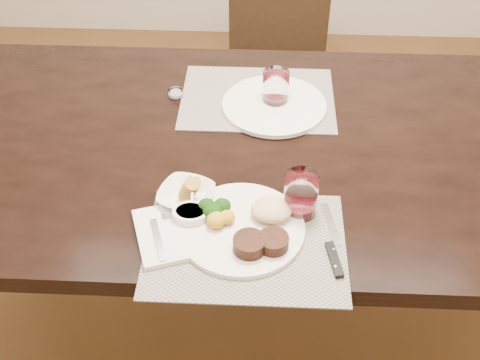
{
  "coord_description": "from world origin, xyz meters",
  "views": [
    {
      "loc": [
        -0.05,
        -1.3,
        1.79
      ],
      "look_at": [
        -0.1,
        -0.23,
        0.82
      ],
      "focal_mm": 45.0,
      "sensor_mm": 36.0,
      "label": 1
    }
  ],
  "objects_px": {
    "steak_knife": "(333,251)",
    "cracker_bowl": "(186,195)",
    "chair_far": "(278,50)",
    "dinner_plate": "(247,226)",
    "far_plate": "(274,105)",
    "wine_glass_near": "(301,196)"
  },
  "relations": [
    {
      "from": "dinner_plate",
      "to": "far_plate",
      "type": "xyz_separation_m",
      "value": [
        0.06,
        0.5,
        -0.01
      ]
    },
    {
      "from": "dinner_plate",
      "to": "steak_knife",
      "type": "relative_size",
      "value": 1.27
    },
    {
      "from": "far_plate",
      "to": "steak_knife",
      "type": "bearing_deg",
      "value": -76.21
    },
    {
      "from": "far_plate",
      "to": "wine_glass_near",
      "type": "bearing_deg",
      "value": -81.61
    },
    {
      "from": "wine_glass_near",
      "to": "far_plate",
      "type": "relative_size",
      "value": 0.36
    },
    {
      "from": "chair_far",
      "to": "cracker_bowl",
      "type": "relative_size",
      "value": 5.38
    },
    {
      "from": "chair_far",
      "to": "steak_knife",
      "type": "distance_m",
      "value": 1.36
    },
    {
      "from": "chair_far",
      "to": "far_plate",
      "type": "height_order",
      "value": "chair_far"
    },
    {
      "from": "chair_far",
      "to": "cracker_bowl",
      "type": "distance_m",
      "value": 1.23
    },
    {
      "from": "steak_knife",
      "to": "far_plate",
      "type": "bearing_deg",
      "value": 93.37
    },
    {
      "from": "steak_knife",
      "to": "cracker_bowl",
      "type": "height_order",
      "value": "cracker_bowl"
    },
    {
      "from": "wine_glass_near",
      "to": "dinner_plate",
      "type": "bearing_deg",
      "value": -149.9
    },
    {
      "from": "cracker_bowl",
      "to": "dinner_plate",
      "type": "bearing_deg",
      "value": -32.07
    },
    {
      "from": "chair_far",
      "to": "cracker_bowl",
      "type": "xyz_separation_m",
      "value": [
        -0.24,
        -1.17,
        0.27
      ]
    },
    {
      "from": "wine_glass_near",
      "to": "far_plate",
      "type": "xyz_separation_m",
      "value": [
        -0.06,
        0.43,
        -0.04
      ]
    },
    {
      "from": "steak_knife",
      "to": "cracker_bowl",
      "type": "xyz_separation_m",
      "value": [
        -0.35,
        0.15,
        0.01
      ]
    },
    {
      "from": "steak_knife",
      "to": "cracker_bowl",
      "type": "bearing_deg",
      "value": 146.24
    },
    {
      "from": "cracker_bowl",
      "to": "far_plate",
      "type": "height_order",
      "value": "cracker_bowl"
    },
    {
      "from": "cracker_bowl",
      "to": "wine_glass_near",
      "type": "height_order",
      "value": "wine_glass_near"
    },
    {
      "from": "dinner_plate",
      "to": "far_plate",
      "type": "bearing_deg",
      "value": 78.61
    },
    {
      "from": "dinner_plate",
      "to": "cracker_bowl",
      "type": "height_order",
      "value": "cracker_bowl"
    },
    {
      "from": "far_plate",
      "to": "chair_far",
      "type": "bearing_deg",
      "value": 88.39
    }
  ]
}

